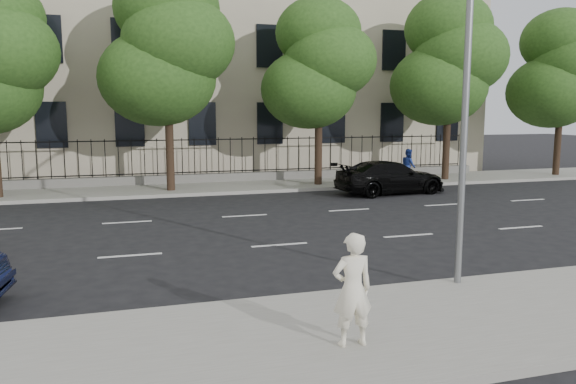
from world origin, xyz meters
name	(u,v)px	position (x,y,z in m)	size (l,w,h in m)	color
ground	(309,269)	(0.00, 0.00, 0.00)	(120.00, 120.00, 0.00)	black
near_sidewalk	(386,329)	(0.00, -4.00, 0.07)	(60.00, 4.00, 0.15)	gray
far_sidewalk	(213,188)	(0.00, 14.00, 0.07)	(60.00, 4.00, 0.15)	gray
lane_markings	(260,228)	(0.00, 4.75, 0.01)	(49.60, 4.62, 0.01)	silver
masonry_building	(186,20)	(0.00, 22.95, 9.02)	(34.60, 12.11, 18.50)	beige
iron_fence	(207,172)	(0.00, 15.70, 0.65)	(30.00, 0.50, 2.20)	slate
street_light	(453,40)	(2.50, -1.77, 5.15)	(0.25, 3.32, 8.05)	slate
tree_c	(167,47)	(-1.96, 13.36, 6.41)	(5.89, 5.50, 9.80)	#382619
tree_d	(319,64)	(5.04, 13.36, 5.84)	(5.34, 4.94, 8.84)	#382619
tree_e	(449,60)	(12.04, 13.36, 6.20)	(5.71, 5.31, 9.46)	#382619
tree_f	(561,70)	(19.04, 13.36, 5.88)	(5.52, 5.12, 9.01)	#382619
black_sedan	(390,177)	(7.36, 10.30, 0.74)	(2.06, 5.07, 1.47)	black
woman_near	(352,290)	(-0.87, -4.57, 1.03)	(0.64, 0.42, 1.76)	white
pedestrian_far	(408,166)	(9.50, 12.56, 0.98)	(0.81, 0.63, 1.66)	navy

